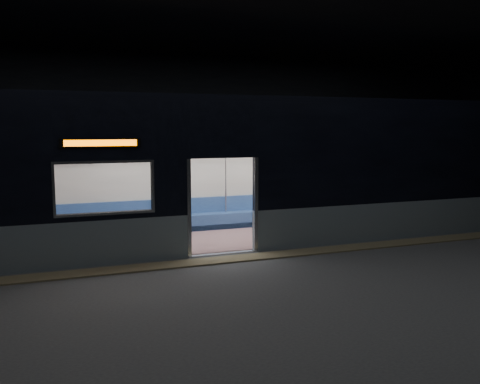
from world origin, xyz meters
TOP-DOWN VIEW (x-y plane):
  - station_floor at (0.00, 0.00)m, footprint 24.00×14.00m
  - station_envelope at (0.00, 0.00)m, footprint 24.00×14.00m
  - tactile_strip at (0.00, 0.55)m, footprint 22.80×0.50m
  - metro_car at (-0.00, 2.54)m, footprint 18.00×3.04m
  - passenger at (4.80, 3.55)m, footprint 0.42×0.69m
  - handbag at (4.80, 3.33)m, footprint 0.31×0.29m
  - transit_map at (5.00, 3.85)m, footprint 1.05×0.03m

SIDE VIEW (x-z plane):
  - station_floor at x=0.00m, z-range -0.01..0.00m
  - tactile_strip at x=0.00m, z-range 0.00..0.03m
  - handbag at x=4.80m, z-range 0.61..0.73m
  - passenger at x=4.80m, z-range 0.11..1.47m
  - transit_map at x=5.00m, z-range 1.15..1.83m
  - metro_car at x=0.00m, z-range 0.17..3.52m
  - station_envelope at x=0.00m, z-range 1.16..6.16m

